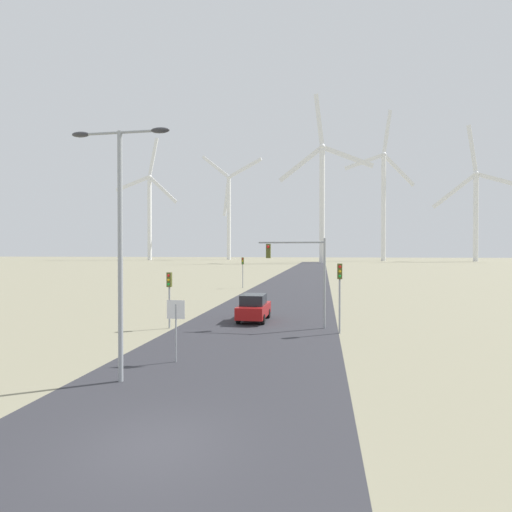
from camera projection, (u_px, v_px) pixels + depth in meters
name	position (u px, v px, depth m)	size (l,w,h in m)	color
ground_plane	(155.00, 445.00, 9.83)	(600.00, 600.00, 0.00)	gray
road_surface	(294.00, 284.00, 57.16)	(10.00, 240.00, 0.01)	#2D2D33
streetlamp	(120.00, 221.00, 14.58)	(3.82, 0.32, 9.22)	#93999E
stop_sign_near	(176.00, 319.00, 17.20)	(0.81, 0.07, 2.68)	#93999E
traffic_light_post_near_left	(169.00, 287.00, 24.65)	(0.28, 0.33, 3.47)	#93999E
traffic_light_post_near_right	(340.00, 282.00, 23.13)	(0.28, 0.33, 4.07)	#93999E
traffic_light_post_mid_left	(243.00, 266.00, 51.58)	(0.28, 0.33, 3.97)	#93999E
traffic_light_mast_overhead	(301.00, 264.00, 24.92)	(4.21, 0.34, 5.60)	#93999E
car_approaching	(254.00, 308.00, 27.36)	(1.88, 4.11, 1.83)	maroon
wind_turbine_far_left	(150.00, 208.00, 213.27)	(36.23, 3.32, 65.20)	white
wind_turbine_left	(229.00, 208.00, 225.36)	(37.17, 10.92, 60.63)	white
wind_turbine_center	(322.00, 191.00, 161.68)	(38.15, 2.60, 68.60)	white
wind_turbine_right	(384.00, 196.00, 194.08)	(35.33, 17.19, 73.80)	white
wind_turbine_far_right	(476.00, 205.00, 184.65)	(37.56, 17.20, 63.79)	white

